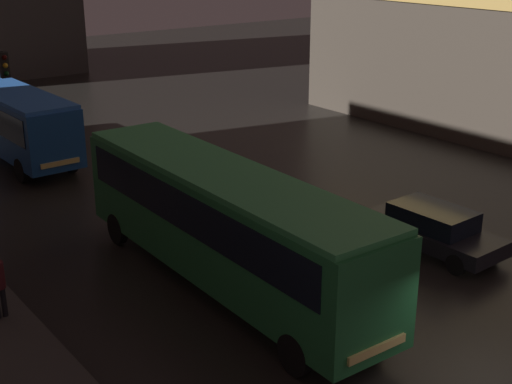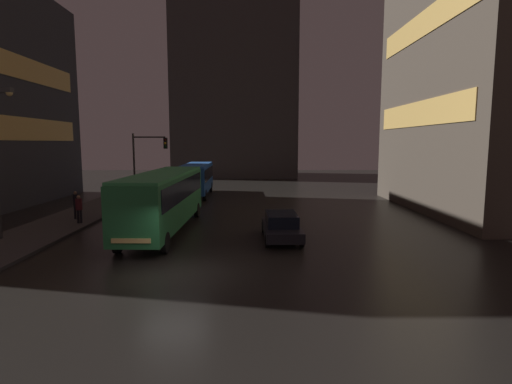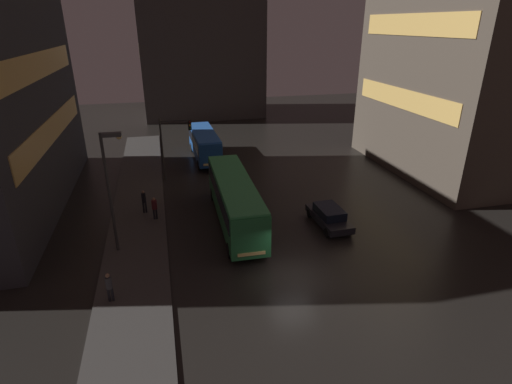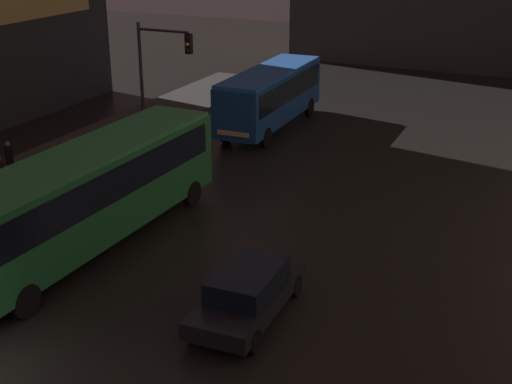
# 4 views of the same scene
# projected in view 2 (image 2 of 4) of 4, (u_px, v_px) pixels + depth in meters

# --- Properties ---
(ground_plane) EXTENTS (120.00, 120.00, 0.00)m
(ground_plane) POSITION_uv_depth(u_px,v_px,m) (174.00, 275.00, 15.53)
(ground_plane) COLOR black
(sidewalk_left) EXTENTS (4.00, 48.00, 0.15)m
(sidewalk_left) POSITION_uv_depth(u_px,v_px,m) (63.00, 222.00, 25.38)
(sidewalk_left) COLOR #3D3A38
(sidewalk_left) RESTS_ON ground
(building_right_block) EXTENTS (10.07, 18.08, 21.15)m
(building_right_block) POSITION_uv_depth(u_px,v_px,m) (490.00, 67.00, 28.93)
(building_right_block) COLOR #4C4238
(building_right_block) RESTS_ON ground
(building_far_backdrop) EXTENTS (18.07, 12.00, 29.62)m
(building_far_backdrop) POSITION_uv_depth(u_px,v_px,m) (235.00, 78.00, 60.57)
(building_far_backdrop) COLOR #383333
(building_far_backdrop) RESTS_ON ground
(bus_near) EXTENTS (2.72, 11.96, 3.43)m
(bus_near) POSITION_uv_depth(u_px,v_px,m) (164.00, 196.00, 22.83)
(bus_near) COLOR #236B38
(bus_near) RESTS_ON ground
(bus_far) EXTENTS (2.55, 9.24, 3.10)m
(bus_far) POSITION_uv_depth(u_px,v_px,m) (197.00, 176.00, 38.28)
(bus_far) COLOR #194793
(bus_far) RESTS_ON ground
(car_taxi) EXTENTS (2.01, 4.62, 1.42)m
(car_taxi) POSITION_uv_depth(u_px,v_px,m) (281.00, 226.00, 21.15)
(car_taxi) COLOR black
(car_taxi) RESTS_ON ground
(pedestrian_near) EXTENTS (0.55, 0.55, 1.75)m
(pedestrian_near) POSITION_uv_depth(u_px,v_px,m) (79.00, 206.00, 24.69)
(pedestrian_near) COLOR black
(pedestrian_near) RESTS_ON sidewalk_left
(pedestrian_far) EXTENTS (0.42, 0.42, 1.83)m
(pedestrian_far) POSITION_uv_depth(u_px,v_px,m) (76.00, 203.00, 26.00)
(pedestrian_far) COLOR black
(pedestrian_far) RESTS_ON sidewalk_left
(traffic_light_main) EXTENTS (2.87, 0.35, 5.88)m
(traffic_light_main) POSITION_uv_depth(u_px,v_px,m) (146.00, 157.00, 32.91)
(traffic_light_main) COLOR #2D2D2D
(traffic_light_main) RESTS_ON ground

